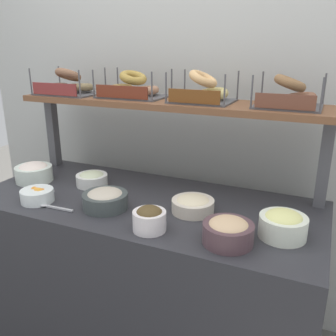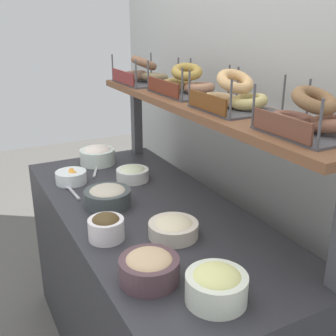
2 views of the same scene
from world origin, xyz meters
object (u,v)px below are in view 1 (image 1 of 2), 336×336
bagel_basket_poppy (68,86)px  bowl_scallion_spread (92,179)px  bowl_tuna_salad (105,199)px  bagel_basket_everything (133,88)px  bowl_fruit_salad (37,195)px  bagel_basket_plain (202,92)px  bowl_hummus (228,231)px  bowl_chocolate_spread (149,219)px  bagel_basket_cinnamon_raisin (288,96)px  serving_spoon_by_edge (43,185)px  bowl_egg_salad (283,224)px  bowl_cream_cheese (34,172)px  serving_spoon_near_plate (50,206)px  bowl_potato_salad (193,204)px

bagel_basket_poppy → bowl_scallion_spread: bearing=-36.1°
bowl_tuna_salad → bagel_basket_poppy: (-0.47, 0.39, 0.43)m
bowl_tuna_salad → bagel_basket_everything: bearing=101.4°
bowl_fruit_salad → bagel_basket_plain: bearing=38.0°
bowl_tuna_salad → bowl_scallion_spread: 0.30m
bowl_hummus → bagel_basket_plain: size_ratio=0.64×
bowl_hummus → bagel_basket_everything: bearing=143.0°
bowl_scallion_spread → bowl_chocolate_spread: bearing=-32.4°
bagel_basket_plain → bagel_basket_cinnamon_raisin: size_ratio=1.02×
serving_spoon_by_edge → bagel_basket_cinnamon_raisin: (1.12, 0.32, 0.47)m
bowl_chocolate_spread → bagel_basket_cinnamon_raisin: bagel_basket_cinnamon_raisin is taller
bowl_chocolate_spread → bagel_basket_everything: size_ratio=0.39×
bowl_egg_salad → bowl_scallion_spread: (-0.97, 0.15, -0.02)m
bowl_fruit_salad → bagel_basket_everything: bagel_basket_everything is taller
bowl_fruit_salad → bagel_basket_plain: (0.62, 0.48, 0.45)m
bowl_cream_cheese → bagel_basket_poppy: (0.07, 0.25, 0.43)m
bowl_cream_cheese → serving_spoon_near_plate: bowl_cream_cheese is taller
bowl_scallion_spread → bagel_basket_everything: bagel_basket_everything is taller
bowl_egg_salad → bowl_scallion_spread: 0.98m
bowl_chocolate_spread → bowl_potato_salad: (0.10, 0.22, -0.01)m
bowl_cream_cheese → bagel_basket_poppy: 0.50m
serving_spoon_near_plate → bagel_basket_cinnamon_raisin: (0.91, 0.52, 0.47)m
bowl_tuna_salad → bowl_fruit_salad: size_ratio=1.34×
bowl_egg_salad → bagel_basket_everything: 1.01m
bowl_tuna_salad → bowl_scallion_spread: bearing=136.5°
bagel_basket_everything → bowl_fruit_salad: bearing=-115.8°
bowl_chocolate_spread → bagel_basket_everything: bearing=124.0°
serving_spoon_by_edge → bagel_basket_poppy: (-0.02, 0.29, 0.47)m
bowl_tuna_salad → serving_spoon_by_edge: bearing=168.0°
bowl_cream_cheese → bagel_basket_cinnamon_raisin: 1.32m
bagel_basket_poppy → bowl_fruit_salad: bearing=-72.9°
bowl_chocolate_spread → serving_spoon_by_edge: size_ratio=0.77×
serving_spoon_near_plate → serving_spoon_by_edge: (-0.22, 0.19, 0.00)m
bagel_basket_cinnamon_raisin → bowl_egg_salad: bearing=-79.3°
bowl_tuna_salad → bowl_scallion_spread: (-0.22, 0.21, -0.01)m
bagel_basket_plain → serving_spoon_by_edge: bearing=-156.5°
bowl_fruit_salad → serving_spoon_near_plate: bearing=-17.8°
bagel_basket_plain → bowl_cream_cheese: bearing=-161.4°
bowl_chocolate_spread → bowl_fruit_salad: size_ratio=0.88×
bowl_hummus → bagel_basket_poppy: bagel_basket_poppy is taller
serving_spoon_by_edge → bagel_basket_poppy: 0.55m
bowl_scallion_spread → bowl_potato_salad: size_ratio=0.87×
bowl_scallion_spread → bowl_chocolate_spread: (0.49, -0.31, 0.01)m
bowl_fruit_salad → bagel_basket_cinnamon_raisin: bagel_basket_cinnamon_raisin is taller
serving_spoon_near_plate → bowl_hummus: bearing=2.0°
bagel_basket_plain → bagel_basket_everything: bearing=178.2°
bowl_scallion_spread → serving_spoon_by_edge: 0.25m
bowl_hummus → bagel_basket_plain: (-0.28, 0.49, 0.43)m
serving_spoon_by_edge → bagel_basket_everything: bagel_basket_everything is taller
bowl_egg_salad → serving_spoon_by_edge: bearing=178.1°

